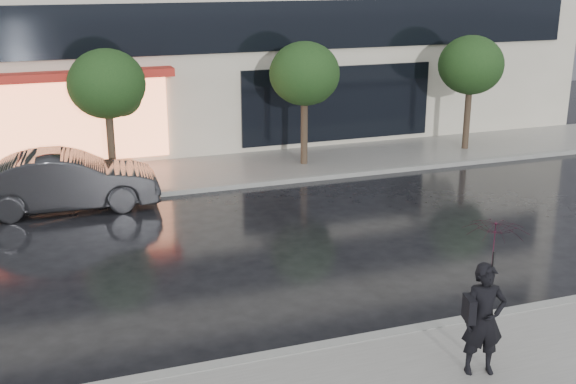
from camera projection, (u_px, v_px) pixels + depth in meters
name	position (u px, v px, depth m)	size (l,w,h in m)	color
ground	(345.00, 318.00, 13.27)	(120.00, 120.00, 0.00)	black
sidewalk_far	(211.00, 172.00, 22.46)	(60.00, 3.50, 0.12)	slate
curb_near	(369.00, 340.00, 12.35)	(60.00, 0.25, 0.14)	gray
curb_far	(226.00, 187.00, 20.88)	(60.00, 0.25, 0.14)	gray
tree_mid_west	(109.00, 86.00, 20.46)	(2.20, 2.20, 3.99)	#33261C
tree_mid_east	(306.00, 76.00, 22.39)	(2.20, 2.20, 3.99)	#33261C
tree_far_east	(472.00, 67.00, 24.31)	(2.20, 2.20, 3.99)	#33261C
parked_car	(67.00, 181.00, 18.96)	(1.64, 4.71, 1.55)	black
pedestrian_with_umbrella	(490.00, 277.00, 10.80)	(1.18, 1.19, 2.51)	black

